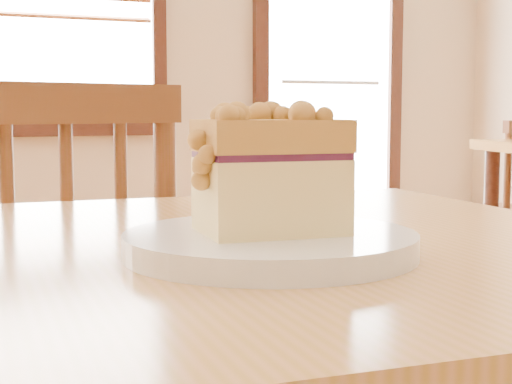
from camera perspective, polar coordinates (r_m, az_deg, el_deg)
entry_door at (r=5.23m, az=5.38°, el=9.52°), size 1.08×0.06×2.29m
cafe_table_main at (r=0.73m, az=-14.73°, el=-12.56°), size 1.16×0.80×0.75m
cafe_chair_main at (r=1.38m, az=-15.88°, el=-11.42°), size 0.51×0.51×0.92m
cafe_chair_second at (r=3.70m, az=17.87°, el=-1.25°), size 0.41×0.41×0.84m
plate at (r=0.65m, az=1.03°, el=-3.88°), size 0.24×0.24×0.02m
cake_slice at (r=0.65m, az=0.89°, el=1.78°), size 0.13×0.10×0.11m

